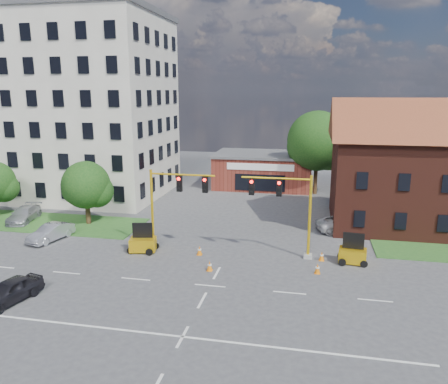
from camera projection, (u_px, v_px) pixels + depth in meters
The scene contains 19 objects.
ground at pixel (210, 286), 27.61m from camera, with size 120.00×120.00×0.00m, color #454547.
grass_verge_nw at pixel (28, 221), 41.03m from camera, with size 22.00×6.00×0.08m, color #265821.
lane_markings at pixel (198, 308), 24.75m from camera, with size 60.00×36.00×0.01m, color white, non-canonical shape.
office_block at pixel (84, 106), 50.05m from camera, with size 18.40×15.40×20.60m.
brick_shop at pixel (264, 170), 55.73m from camera, with size 12.40×8.40×4.30m.
tree_large at pixel (320, 143), 50.74m from camera, with size 7.33×6.98×9.83m.
tree_nw_front at pixel (89, 187), 39.57m from camera, with size 4.55×4.34×5.88m.
signal_mast_west at pixel (172, 200), 33.29m from camera, with size 5.30×0.60×6.20m.
signal_mast_east at pixel (287, 206), 31.60m from camera, with size 5.30×0.60×6.20m.
trailer_west at pixel (143, 243), 33.30m from camera, with size 2.15×1.65×2.20m.
trailer_east at pixel (353, 254), 31.09m from camera, with size 2.02×1.47×2.15m.
cone_a at pixel (210, 266), 29.85m from camera, with size 0.40×0.40×0.70m.
cone_b at pixel (199, 251), 32.73m from camera, with size 0.40×0.40×0.70m.
cone_c at pixel (317, 269), 29.40m from camera, with size 0.40×0.40×0.70m.
cone_d at pixel (322, 256), 31.62m from camera, with size 0.40×0.40×0.70m.
pickup_white at pixel (345, 224), 38.07m from camera, with size 2.28×4.94×1.37m, color silver.
sedan_dark at pixel (10, 291), 25.38m from camera, with size 1.62×4.02×1.37m, color black.
sedan_silver_front at pixel (51, 232), 35.82m from camera, with size 1.43×4.11×1.35m, color #ADB0B5.
sedan_silver_rear at pixel (24, 214), 41.07m from camera, with size 1.89×4.66×1.35m, color #ADB0B5.
Camera 1 is at (5.96, -24.85, 12.06)m, focal length 35.00 mm.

